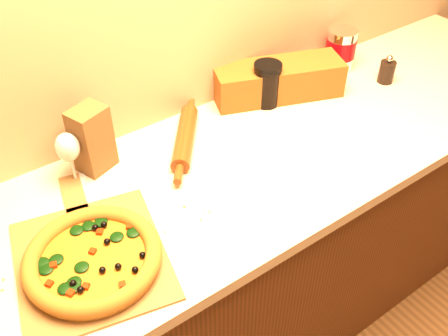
# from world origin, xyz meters

# --- Properties ---
(cabinet) EXTENTS (2.80, 0.65, 0.86)m
(cabinet) POSITION_xyz_m (0.00, 1.43, 0.43)
(cabinet) COLOR #42250E
(cabinet) RESTS_ON ground
(countertop) EXTENTS (2.84, 0.68, 0.04)m
(countertop) POSITION_xyz_m (0.00, 1.43, 0.88)
(countertop) COLOR beige
(countertop) RESTS_ON cabinet
(pizza_peel) EXTENTS (0.43, 0.56, 0.01)m
(pizza_peel) POSITION_xyz_m (-0.47, 1.35, 0.90)
(pizza_peel) COLOR brown
(pizza_peel) RESTS_ON countertop
(pizza) EXTENTS (0.33, 0.33, 0.05)m
(pizza) POSITION_xyz_m (-0.48, 1.32, 0.93)
(pizza) COLOR #BE812F
(pizza) RESTS_ON pizza_peel
(pepper_grinder) EXTENTS (0.06, 0.06, 0.11)m
(pepper_grinder) POSITION_xyz_m (0.76, 1.49, 0.94)
(pepper_grinder) COLOR black
(pepper_grinder) RESTS_ON countertop
(rolling_pin) EXTENTS (0.27, 0.34, 0.06)m
(rolling_pin) POSITION_xyz_m (-0.04, 1.59, 0.93)
(rolling_pin) COLOR #552F0E
(rolling_pin) RESTS_ON countertop
(coffee_canister) EXTENTS (0.11, 0.11, 0.15)m
(coffee_canister) POSITION_xyz_m (0.69, 1.66, 0.98)
(coffee_canister) COLOR silver
(coffee_canister) RESTS_ON countertop
(bread_bag) EXTENTS (0.47, 0.30, 0.12)m
(bread_bag) POSITION_xyz_m (0.37, 1.65, 0.96)
(bread_bag) COLOR brown
(bread_bag) RESTS_ON countertop
(wine_glass) EXTENTS (0.07, 0.07, 0.17)m
(wine_glass) POSITION_xyz_m (-0.39, 1.64, 1.02)
(wine_glass) COLOR silver
(wine_glass) RESTS_ON countertop
(paper_bag) EXTENTS (0.12, 0.11, 0.20)m
(paper_bag) POSITION_xyz_m (-0.31, 1.66, 1.00)
(paper_bag) COLOR brown
(paper_bag) RESTS_ON countertop
(dark_jar) EXTENTS (0.10, 0.10, 0.15)m
(dark_jar) POSITION_xyz_m (0.31, 1.63, 0.98)
(dark_jar) COLOR black
(dark_jar) RESTS_ON countertop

